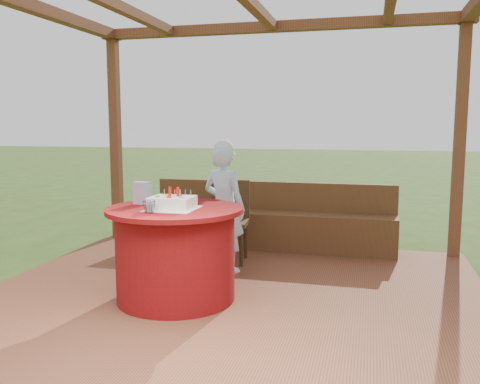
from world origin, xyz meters
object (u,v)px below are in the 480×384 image
object	(u,v)px
bench	(270,227)
elderly_woman	(224,206)
birthday_cake	(172,203)
gift_bag	(142,193)
drinking_glass	(149,207)
chair	(229,216)
table	(176,253)

from	to	relation	value
bench	elderly_woman	size ratio (longest dim) A/B	2.22
elderly_woman	birthday_cake	world-z (taller)	elderly_woman
gift_bag	drinking_glass	distance (m)	0.48
chair	drinking_glass	distance (m)	1.71
chair	birthday_cake	bearing A→B (deg)	-93.02
drinking_glass	chair	bearing A→B (deg)	83.57
chair	elderly_woman	xyz separation A→B (m)	(0.07, -0.43, 0.19)
table	chair	world-z (taller)	chair
bench	elderly_woman	bearing A→B (deg)	-103.73
table	gift_bag	xyz separation A→B (m)	(-0.35, 0.10, 0.49)
elderly_woman	chair	bearing A→B (deg)	99.77
elderly_woman	gift_bag	distance (m)	1.00
table	drinking_glass	xyz separation A→B (m)	(-0.10, -0.30, 0.45)
chair	elderly_woman	distance (m)	0.47
gift_bag	bench	bearing A→B (deg)	77.61
chair	table	bearing A→B (deg)	-93.77
birthday_cake	drinking_glass	distance (m)	0.24
bench	drinking_glass	distance (m)	2.45
bench	chair	bearing A→B (deg)	-117.33
chair	elderly_woman	bearing A→B (deg)	-80.23
bench	gift_bag	xyz separation A→B (m)	(-0.78, -1.92, 0.64)
table	birthday_cake	size ratio (longest dim) A/B	2.92
bench	birthday_cake	distance (m)	2.23
elderly_woman	drinking_glass	size ratio (longest dim) A/B	12.83
birthday_cake	bench	bearing A→B (deg)	78.85
table	gift_bag	size ratio (longest dim) A/B	5.90
table	birthday_cake	distance (m)	0.46
birthday_cake	gift_bag	bearing A→B (deg)	152.12
table	drinking_glass	bearing A→B (deg)	-107.95
elderly_woman	gift_bag	bearing A→B (deg)	-121.49
table	gift_bag	distance (m)	0.61
chair	birthday_cake	distance (m)	1.50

